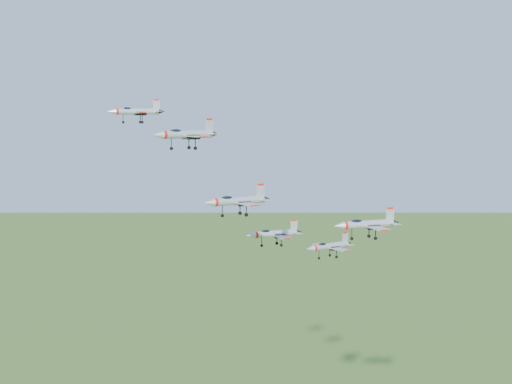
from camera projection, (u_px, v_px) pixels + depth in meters
name	position (u px, v px, depth m)	size (l,w,h in m)	color
jet_lead	(136.00, 111.00, 139.35)	(11.41, 9.40, 3.05)	#AEB2BB
jet_left_high	(186.00, 134.00, 126.64)	(13.24, 11.12, 3.55)	#AEB2BB
jet_right_high	(237.00, 201.00, 115.23)	(12.17, 10.13, 3.25)	#AEB2BB
jet_left_low	(274.00, 233.00, 143.38)	(12.24, 10.03, 3.28)	#AEB2BB
jet_right_low	(366.00, 224.00, 124.59)	(12.97, 10.68, 3.47)	#AEB2BB
jet_trail	(329.00, 246.00, 140.18)	(11.50, 9.67, 3.09)	#AEB2BB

